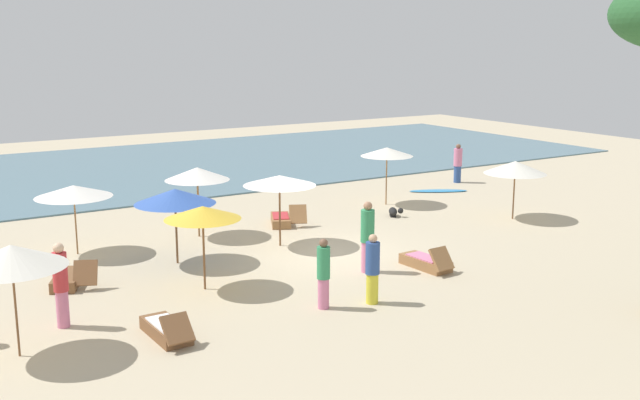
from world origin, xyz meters
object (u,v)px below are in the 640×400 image
Objects in this scene: lounger_1 at (69,279)px; person_5 at (61,284)px; lounger_2 at (427,262)px; umbrella_4 at (387,152)px; person_2 at (373,269)px; lounger_0 at (282,219)px; person_4 at (367,237)px; dog at (394,212)px; surfboard at (438,191)px; umbrella_1 at (515,167)px; umbrella_6 at (175,196)px; lounger_3 at (167,330)px; umbrella_7 at (73,191)px; umbrella_5 at (203,213)px; person_3 at (458,163)px; umbrella_0 at (11,256)px; person_1 at (323,273)px; umbrella_3 at (279,180)px; umbrella_2 at (197,174)px.

person_5 is (-0.82, -2.80, 0.79)m from lounger_1.
umbrella_4 is at bearing 61.05° from lounger_2.
lounger_0 is at bearing 75.93° from person_2.
dog is (4.53, 4.78, -0.80)m from person_4.
lounger_0 is 2.56× the size of dog.
lounger_1 is 2.57× the size of dog.
surfboard is at bearing 43.09° from person_2.
umbrella_1 is 10.15m from person_2.
umbrella_6 is 5.69m from lounger_3.
lounger_2 is 1.84m from person_4.
person_2 is at bearing -6.10° from lounger_3.
umbrella_6 is 13.43m from surfboard.
umbrella_4 reaches higher than person_4.
umbrella_7 is 1.24× the size of lounger_1.
umbrella_5 reaches higher than person_3.
lounger_3 is at bearing 173.90° from person_2.
umbrella_0 is 17.03m from umbrella_1.
lounger_2 is (5.52, -4.03, -1.70)m from umbrella_6.
person_2 is (1.15, -0.31, -0.00)m from person_1.
umbrella_7 is 15.01m from surfboard.
umbrella_3 is 1.13× the size of person_4.
dog is at bearing 43.01° from person_1.
person_1 is 0.99× the size of person_2.
umbrella_2 is at bearing -172.15° from surfboard.
umbrella_5 reaches higher than surfboard.
umbrella_2 is at bearing 160.94° from umbrella_1.
person_2 is (5.68, -5.07, 0.67)m from lounger_1.
umbrella_0 reaches higher than lounger_2.
person_3 reaches higher than dog.
person_3 is (16.83, 2.67, -1.01)m from umbrella_7.
lounger_3 is (-11.63, -8.05, -1.81)m from umbrella_4.
lounger_1 is 0.75× the size of surfboard.
person_3 is (16.91, 10.01, 0.66)m from lounger_3.
person_4 is at bearing -163.28° from umbrella_1.
lounger_2 is at bearing -154.79° from umbrella_1.
person_2 is (-1.97, -7.85, 0.66)m from lounger_0.
umbrella_6 reaches higher than lounger_2.
umbrella_2 is at bearing -175.01° from umbrella_4.
umbrella_1 is at bearing 16.72° from person_4.
surfboard is at bearing 7.85° from umbrella_2.
umbrella_2 is 6.35m from person_4.
umbrella_2 is at bearing 0.40° from umbrella_7.
umbrella_6 is at bearing 139.15° from person_4.
person_1 reaches higher than lounger_1.
person_5 is at bearing 160.73° from person_2.
umbrella_3 is (8.25, 4.42, -0.04)m from umbrella_0.
umbrella_0 is 6.63m from person_1.
umbrella_7 is 0.93× the size of surfboard.
umbrella_0 is 1.35× the size of person_3.
umbrella_3 is at bearing 4.57° from lounger_1.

